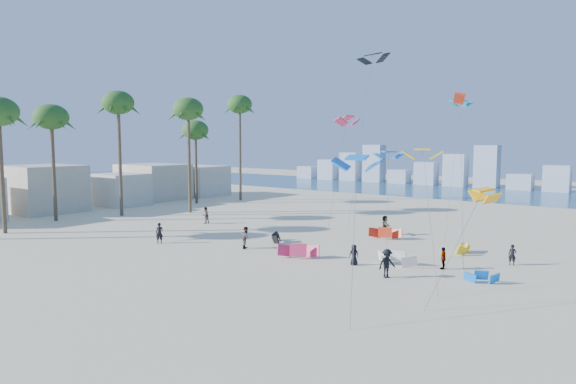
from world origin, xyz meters
The scene contains 10 objects.
ground centered at (0.00, 0.00, 0.00)m, with size 220.00×220.00×0.00m, color beige.
ocean centered at (0.00, 72.00, 0.01)m, with size 220.00×220.00×0.00m, color navy.
kitesurfer_near centered at (-5.49, 8.26, 0.92)m, with size 0.67×0.44×1.84m, color black.
kitesurfer_mid centered at (2.08, 11.40, 0.93)m, with size 0.90×0.70×1.86m, color gray.
kitesurfers_far centered at (8.98, 16.95, 0.90)m, with size 32.31×15.40×1.93m.
grounded_kites centered at (11.11, 15.79, 0.47)m, with size 20.75×13.62×1.05m.
flying_kites centered at (13.90, 20.83, 11.59)m, with size 27.11×30.00×18.72m.
palm_row centered at (-22.72, 16.17, 12.23)m, with size 10.72×44.80×16.19m.
beachfront_buildings centered at (-33.69, 20.82, 2.67)m, with size 11.50×43.00×6.00m.
distant_skyline centered at (-1.19, 82.00, 3.09)m, with size 85.00×3.00×8.40m.
Camera 1 is at (30.29, -19.22, 8.96)m, focal length 31.01 mm.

